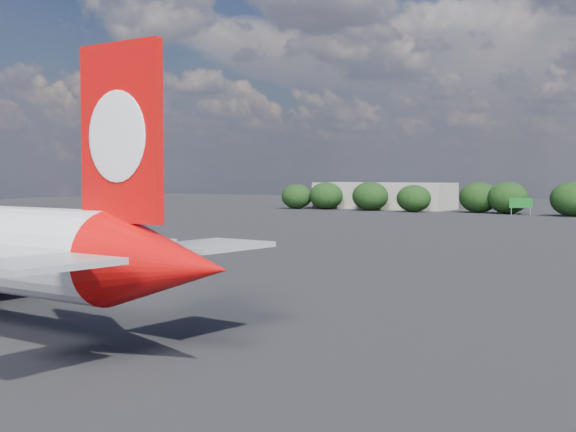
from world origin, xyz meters
The scene contains 4 objects.
ground centered at (0.00, 60.00, 0.00)m, with size 500.00×500.00×0.00m, color black.
terminal_building centered at (-65.00, 192.00, 4.00)m, with size 42.00×16.00×8.00m.
highway_sign centered at (-18.00, 176.00, 3.13)m, with size 6.00×0.30×4.50m.
horizon_treeline centered at (-5.56, 179.04, 3.96)m, with size 204.48×16.57×8.83m.
Camera 1 is at (43.50, -30.65, 10.66)m, focal length 50.00 mm.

